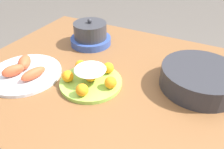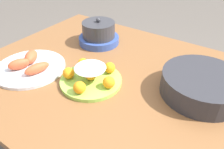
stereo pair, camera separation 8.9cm
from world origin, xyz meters
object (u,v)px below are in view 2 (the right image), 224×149
Objects in this scene: cake_plate at (91,77)px; seafood_platter at (30,66)px; dining_table at (132,97)px; warming_pot at (99,34)px; serving_bowl at (202,84)px.

cake_plate is 0.30m from seafood_platter.
seafood_platter is (-0.44, -0.18, 0.10)m from dining_table.
seafood_platter is 0.40m from warming_pot.
dining_table is at bearing -161.17° from serving_bowl.
warming_pot reaches higher than serving_bowl.
warming_pot is (0.10, 0.39, 0.04)m from seafood_platter.
serving_bowl is at bearing 18.83° from dining_table.
seafood_platter reaches higher than dining_table.
dining_table is 0.48m from seafood_platter.
serving_bowl reaches higher than seafood_platter.
dining_table is 4.65× the size of seafood_platter.
serving_bowl is 0.60m from warming_pot.
seafood_platter is at bearing -164.98° from cake_plate.
serving_bowl is at bearing 20.83° from seafood_platter.
cake_plate is at bearing -58.42° from warming_pot.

